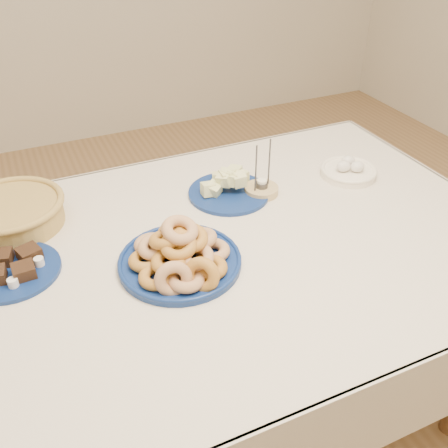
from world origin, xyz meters
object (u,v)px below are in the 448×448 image
(dining_table, at_px, (217,274))
(melon_plate, at_px, (228,186))
(brownie_plate, at_px, (12,269))
(candle_holder, at_px, (261,189))
(donut_platter, at_px, (180,255))
(egg_bowl, at_px, (349,171))
(wicker_basket, at_px, (11,212))

(dining_table, xyz_separation_m, melon_plate, (0.14, 0.23, 0.14))
(dining_table, bearing_deg, brownie_plate, 168.83)
(candle_holder, bearing_deg, melon_plate, 157.49)
(candle_holder, bearing_deg, dining_table, -141.86)
(brownie_plate, bearing_deg, melon_plate, 10.67)
(donut_platter, distance_m, candle_holder, 0.43)
(dining_table, height_order, donut_platter, donut_platter)
(dining_table, distance_m, melon_plate, 0.30)
(melon_plate, bearing_deg, egg_bowl, -7.99)
(wicker_basket, bearing_deg, egg_bowl, -8.62)
(dining_table, distance_m, candle_holder, 0.33)
(melon_plate, height_order, brownie_plate, melon_plate)
(melon_plate, distance_m, wicker_basket, 0.65)
(dining_table, height_order, egg_bowl, egg_bowl)
(melon_plate, relative_size, brownie_plate, 1.25)
(melon_plate, distance_m, candle_holder, 0.11)
(egg_bowl, bearing_deg, dining_table, -163.21)
(wicker_basket, distance_m, egg_bowl, 1.07)
(wicker_basket, bearing_deg, melon_plate, -9.03)
(donut_platter, distance_m, wicker_basket, 0.53)
(candle_holder, bearing_deg, wicker_basket, 169.08)
(dining_table, relative_size, donut_platter, 4.16)
(donut_platter, xyz_separation_m, candle_holder, (0.36, 0.24, -0.02))
(dining_table, distance_m, egg_bowl, 0.60)
(dining_table, distance_m, wicker_basket, 0.62)
(donut_platter, xyz_separation_m, brownie_plate, (-0.40, 0.15, -0.03))
(donut_platter, bearing_deg, egg_bowl, 17.70)
(melon_plate, distance_m, egg_bowl, 0.43)
(egg_bowl, bearing_deg, melon_plate, 172.01)
(dining_table, relative_size, candle_holder, 9.50)
(donut_platter, bearing_deg, candle_holder, 33.15)
(melon_plate, xyz_separation_m, egg_bowl, (0.42, -0.06, -0.01))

